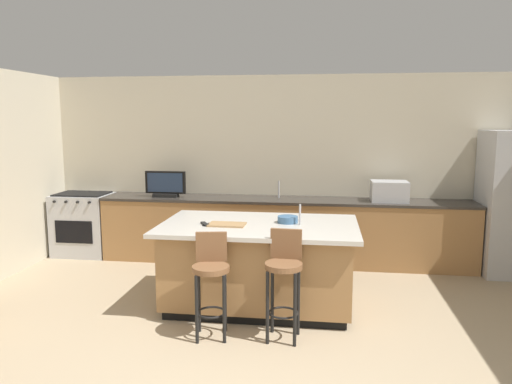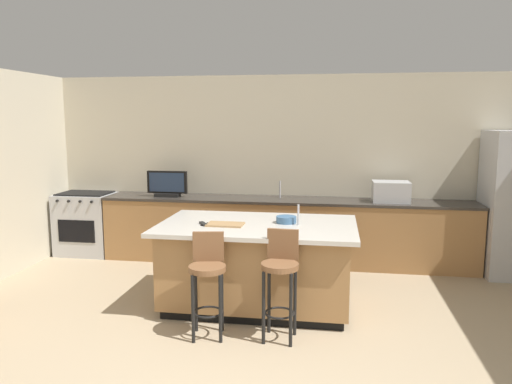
% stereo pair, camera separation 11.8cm
% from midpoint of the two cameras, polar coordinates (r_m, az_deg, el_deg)
% --- Properties ---
extents(wall_back, '(7.41, 0.12, 2.61)m').
position_cam_midpoint_polar(wall_back, '(7.07, 4.46, 2.91)').
color(wall_back, beige).
rests_on(wall_back, ground_plane).
extents(counter_back, '(5.13, 0.62, 0.90)m').
position_cam_midpoint_polar(counter_back, '(6.83, 3.92, -4.55)').
color(counter_back, '#9E7042').
rests_on(counter_back, ground_plane).
extents(kitchen_island, '(2.07, 1.28, 0.90)m').
position_cam_midpoint_polar(kitchen_island, '(5.26, 0.82, -8.44)').
color(kitchen_island, black).
rests_on(kitchen_island, ground_plane).
extents(range_oven, '(0.80, 0.63, 0.92)m').
position_cam_midpoint_polar(range_oven, '(7.68, -18.79, -3.48)').
color(range_oven, '#B7BABF').
rests_on(range_oven, ground_plane).
extents(microwave, '(0.48, 0.36, 0.27)m').
position_cam_midpoint_polar(microwave, '(6.75, 15.98, 0.04)').
color(microwave, '#B7BABF').
rests_on(microwave, counter_back).
extents(tv_monitor, '(0.58, 0.16, 0.37)m').
position_cam_midpoint_polar(tv_monitor, '(7.02, -9.88, 0.83)').
color(tv_monitor, black).
rests_on(tv_monitor, counter_back).
extents(sink_faucet_back, '(0.02, 0.02, 0.24)m').
position_cam_midpoint_polar(sink_faucet_back, '(6.83, 3.32, 0.32)').
color(sink_faucet_back, '#B2B2B7').
rests_on(sink_faucet_back, counter_back).
extents(sink_faucet_island, '(0.02, 0.02, 0.22)m').
position_cam_midpoint_polar(sink_faucet_island, '(5.08, 5.63, -2.66)').
color(sink_faucet_island, '#B2B2B7').
rests_on(sink_faucet_island, kitchen_island).
extents(bar_stool_left, '(0.34, 0.36, 0.96)m').
position_cam_midpoint_polar(bar_stool_left, '(4.54, -4.92, -9.74)').
color(bar_stool_left, brown).
rests_on(bar_stool_left, ground_plane).
extents(bar_stool_right, '(0.34, 0.35, 1.00)m').
position_cam_midpoint_polar(bar_stool_right, '(4.47, 3.64, -9.62)').
color(bar_stool_right, brown).
rests_on(bar_stool_right, ground_plane).
extents(fruit_bowl, '(0.22, 0.22, 0.07)m').
position_cam_midpoint_polar(fruit_bowl, '(5.20, 4.21, -3.24)').
color(fruit_bowl, '#3F668C').
rests_on(fruit_bowl, kitchen_island).
extents(cell_phone, '(0.10, 0.16, 0.01)m').
position_cam_midpoint_polar(cell_phone, '(5.11, -5.12, -3.80)').
color(cell_phone, black).
rests_on(cell_phone, kitchen_island).
extents(tv_remote, '(0.12, 0.17, 0.02)m').
position_cam_midpoint_polar(tv_remote, '(5.12, -5.55, -3.71)').
color(tv_remote, black).
rests_on(tv_remote, kitchen_island).
extents(cutting_board, '(0.38, 0.24, 0.02)m').
position_cam_midpoint_polar(cutting_board, '(5.08, -2.95, -3.80)').
color(cutting_board, '#A87F51').
rests_on(cutting_board, kitchen_island).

